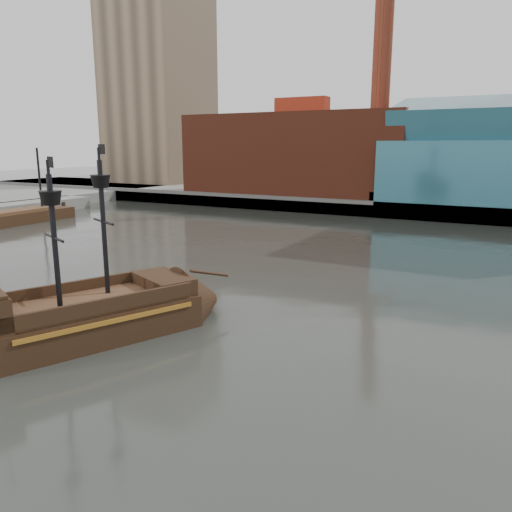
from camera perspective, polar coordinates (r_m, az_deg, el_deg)
The scene contains 6 objects.
ground at distance 25.91m, azimuth -14.90°, elevation -13.65°, with size 400.00×400.00×0.00m, color #282A25.
promenade_far at distance 110.34m, azimuth 19.94°, elevation 6.41°, with size 220.00×60.00×2.00m, color slate.
seawall at distance 81.42m, azimuth 16.71°, elevation 4.94°, with size 220.00×1.00×2.60m, color #4C4C49.
skyline at distance 102.68m, azimuth 23.31°, elevation 18.96°, with size 149.00×45.00×62.00m.
pirate_ship at distance 31.48m, azimuth -18.99°, elevation -7.00°, with size 10.83×16.83×12.16m.
docked_vessel at distance 81.55m, azimuth -25.59°, elevation 3.89°, with size 4.91×18.43×12.42m.
Camera 1 is at (16.39, -16.64, 11.22)m, focal length 35.00 mm.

